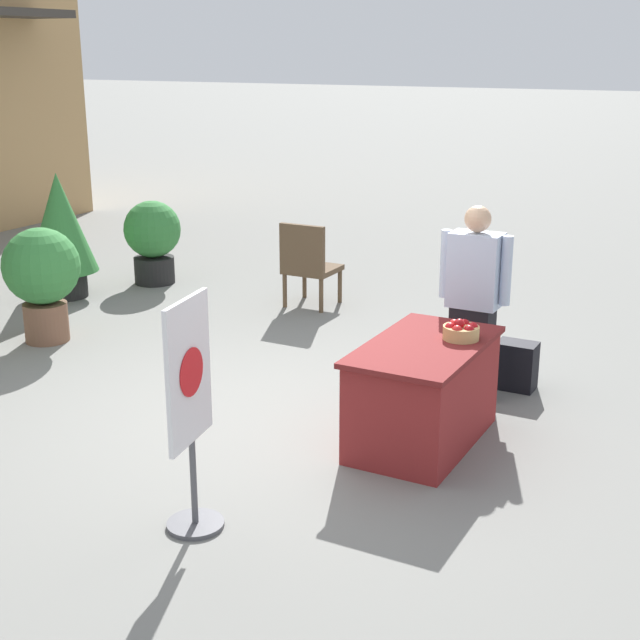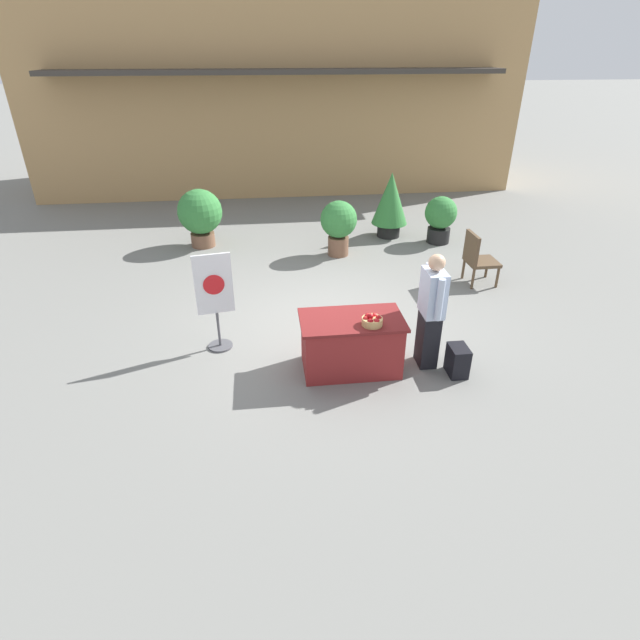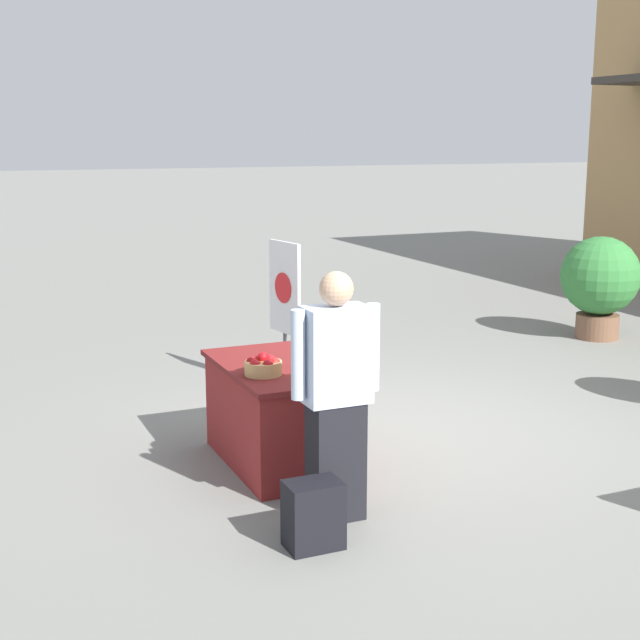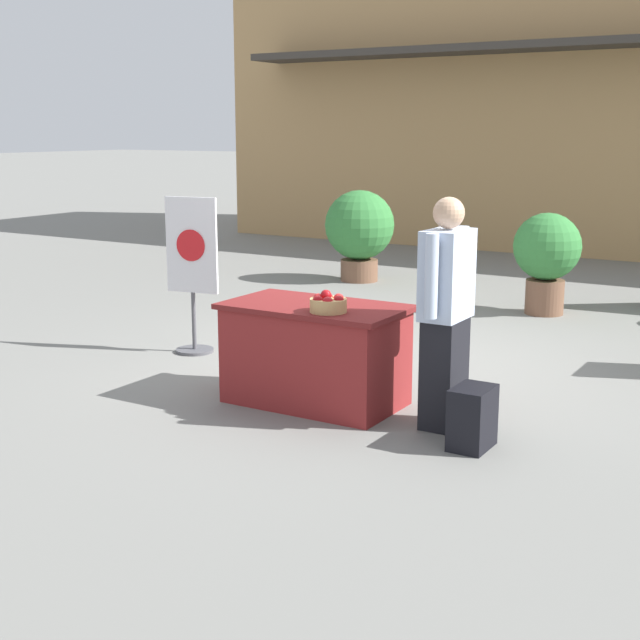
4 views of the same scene
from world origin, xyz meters
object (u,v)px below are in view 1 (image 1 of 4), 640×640
patio_chair (308,262)px  display_table (423,393)px  poster_board (190,409)px  potted_plant_near_right (42,274)px  backpack (516,366)px  apple_basket (461,331)px  person_visitor (474,302)px  potted_plant_near_left (60,229)px  potted_plant_far_left (153,237)px

patio_chair → display_table: bearing=-138.4°
poster_board → potted_plant_near_right: bearing=136.8°
backpack → apple_basket: bearing=174.5°
person_visitor → potted_plant_near_left: 5.35m
display_table → person_visitor: (1.07, -0.00, 0.44)m
display_table → apple_basket: apple_basket is taller
display_table → backpack: 1.46m
display_table → potted_plant_near_left: 5.62m
display_table → potted_plant_near_left: (1.82, 5.30, 0.43)m
potted_plant_far_left → apple_basket: bearing=-117.9°
potted_plant_far_left → patio_chair: bearing=-91.3°
patio_chair → potted_plant_far_left: (0.05, 2.25, 0.06)m
poster_board → potted_plant_near_right: (2.30, 3.49, -0.10)m
display_table → poster_board: 2.03m
backpack → poster_board: bearing=161.6°
backpack → potted_plant_near_left: (0.41, 5.60, 0.61)m
person_visitor → potted_plant_near_left: size_ratio=1.11×
display_table → potted_plant_near_left: size_ratio=0.94×
poster_board → potted_plant_near_left: potted_plant_near_left is taller
display_table → potted_plant_far_left: 5.56m
poster_board → patio_chair: 4.95m
poster_board → patio_chair: bearing=100.9°
poster_board → potted_plant_far_left: 6.15m
display_table → poster_board: size_ratio=0.94×
potted_plant_far_left → poster_board: bearing=-139.5°
patio_chair → potted_plant_near_right: size_ratio=0.84×
person_visitor → backpack: person_visitor is taller
display_table → poster_board: bearing=157.1°
apple_basket → patio_chair: 3.75m
display_table → person_visitor: person_visitor is taller
apple_basket → potted_plant_near_right: 4.47m
apple_basket → potted_plant_near_left: (1.59, 5.49, -0.02)m
apple_basket → patio_chair: size_ratio=0.28×
display_table → backpack: (1.41, -0.31, -0.18)m
person_visitor → patio_chair: size_ratio=1.67×
potted_plant_far_left → potted_plant_near_right: bearing=-168.1°
potted_plant_near_left → potted_plant_near_right: potted_plant_near_left is taller
potted_plant_near_right → display_table: bearing=-96.3°
apple_basket → potted_plant_near_left: 5.72m
display_table → potted_plant_far_left: bearing=59.1°
display_table → potted_plant_near_right: size_ratio=1.19×
display_table → person_visitor: 1.16m
poster_board → potted_plant_near_left: (3.65, 4.52, 0.03)m
person_visitor → backpack: bearing=138.6°
apple_basket → potted_plant_far_left: bearing=62.1°
potted_plant_near_left → potted_plant_far_left: 1.18m
display_table → potted_plant_near_right: bearing=83.7°
backpack → poster_board: (-3.25, 1.08, 0.58)m
potted_plant_near_right → person_visitor: bearing=-82.0°
apple_basket → poster_board: (-2.06, 0.97, -0.05)m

